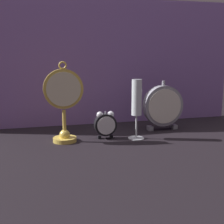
% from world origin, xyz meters
% --- Properties ---
extents(ground_plane, '(4.00, 4.00, 0.00)m').
position_xyz_m(ground_plane, '(0.00, 0.00, 0.00)').
color(ground_plane, black).
extents(fabric_backdrop_drape, '(1.32, 0.01, 0.57)m').
position_xyz_m(fabric_backdrop_drape, '(0.00, 0.33, 0.29)').
color(fabric_backdrop_drape, '#8460A8').
rests_on(fabric_backdrop_drape, ground_plane).
extents(pocket_watch_on_stand, '(0.15, 0.09, 0.30)m').
position_xyz_m(pocket_watch_on_stand, '(-0.19, 0.06, 0.14)').
color(pocket_watch_on_stand, gold).
rests_on(pocket_watch_on_stand, ground_plane).
extents(alarm_clock_twin_bell, '(0.09, 0.03, 0.11)m').
position_xyz_m(alarm_clock_twin_bell, '(-0.03, 0.06, 0.06)').
color(alarm_clock_twin_bell, black).
rests_on(alarm_clock_twin_bell, ground_plane).
extents(mantel_clock_silver, '(0.17, 0.04, 0.21)m').
position_xyz_m(mantel_clock_silver, '(0.24, 0.14, 0.10)').
color(mantel_clock_silver, gray).
rests_on(mantel_clock_silver, ground_plane).
extents(champagne_flute, '(0.06, 0.06, 0.23)m').
position_xyz_m(champagne_flute, '(0.08, 0.03, 0.14)').
color(champagne_flute, silver).
rests_on(champagne_flute, ground_plane).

